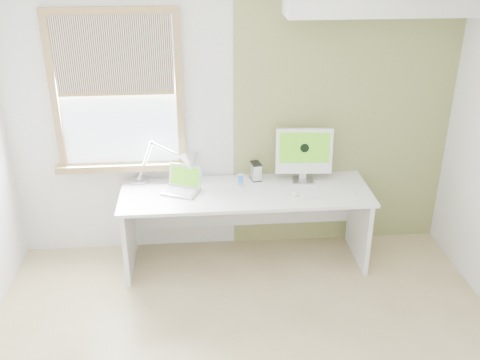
{
  "coord_description": "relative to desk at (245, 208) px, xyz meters",
  "views": [
    {
      "loc": [
        -0.33,
        -2.93,
        2.9
      ],
      "look_at": [
        0.0,
        1.05,
        1.0
      ],
      "focal_mm": 41.24,
      "sensor_mm": 36.0,
      "label": 1
    }
  ],
  "objects": [
    {
      "name": "external_drive",
      "position": [
        0.11,
        0.18,
        0.28
      ],
      "size": [
        0.1,
        0.14,
        0.17
      ],
      "color": "silver",
      "rests_on": "desk"
    },
    {
      "name": "desk",
      "position": [
        0.0,
        0.0,
        0.0
      ],
      "size": [
        2.2,
        0.7,
        0.73
      ],
      "color": "white",
      "rests_on": "room"
    },
    {
      "name": "mouse",
      "position": [
        0.42,
        -0.17,
        0.21
      ],
      "size": [
        0.06,
        0.1,
        0.03
      ],
      "primitive_type": "ellipsoid",
      "rotation": [
        0.0,
        0.0,
        -0.06
      ],
      "color": "white",
      "rests_on": "desk"
    },
    {
      "name": "phone_dock",
      "position": [
        -0.04,
        0.05,
        0.23
      ],
      "size": [
        0.07,
        0.07,
        0.12
      ],
      "color": "silver",
      "rests_on": "desk"
    },
    {
      "name": "room",
      "position": [
        -0.08,
        -1.44,
        0.77
      ],
      "size": [
        4.04,
        3.54,
        2.64
      ],
      "color": "tan",
      "rests_on": "ground"
    },
    {
      "name": "desk_lamp",
      "position": [
        -0.57,
        0.11,
        0.41
      ],
      "size": [
        0.68,
        0.38,
        0.4
      ],
      "color": "silver",
      "rests_on": "desk"
    },
    {
      "name": "keyboard",
      "position": [
        0.74,
        -0.19,
        0.2
      ],
      "size": [
        0.41,
        0.12,
        0.02
      ],
      "color": "white",
      "rests_on": "desk"
    },
    {
      "name": "laptop",
      "position": [
        -0.55,
        -0.0,
        0.25
      ],
      "size": [
        0.38,
        0.34,
        0.21
      ],
      "color": "silver",
      "rests_on": "desk"
    },
    {
      "name": "accent_wall",
      "position": [
        0.92,
        0.3,
        0.77
      ],
      "size": [
        2.0,
        0.02,
        2.6
      ],
      "primitive_type": "cube",
      "color": "olive",
      "rests_on": "room"
    },
    {
      "name": "window",
      "position": [
        -1.08,
        0.27,
        1.01
      ],
      "size": [
        1.2,
        0.14,
        1.42
      ],
      "color": "olive",
      "rests_on": "room"
    },
    {
      "name": "imac",
      "position": [
        0.54,
        0.12,
        0.47
      ],
      "size": [
        0.51,
        0.18,
        0.5
      ],
      "color": "silver",
      "rests_on": "desk"
    }
  ]
}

